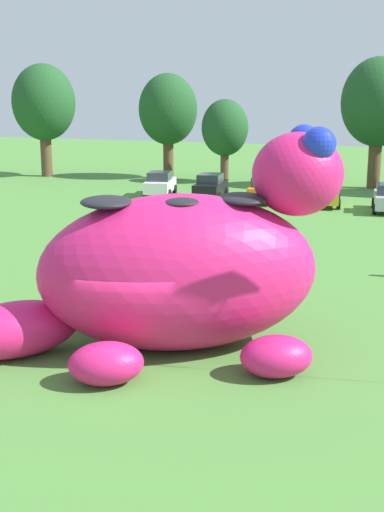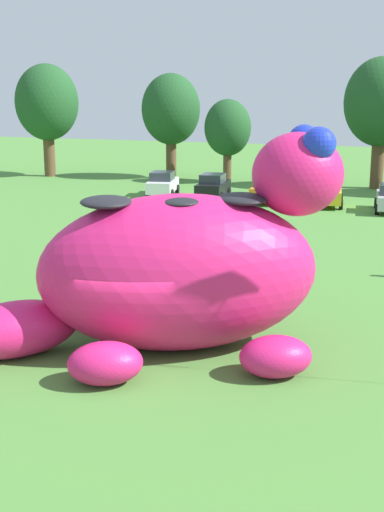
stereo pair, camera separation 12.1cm
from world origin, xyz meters
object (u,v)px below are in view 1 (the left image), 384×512
(giant_inflatable_creature, at_px, (179,270))
(car_black, at_px, (211,186))
(car_white, at_px, (160,184))
(car_yellow, at_px, (326,193))
(car_orange, at_px, (264,189))

(giant_inflatable_creature, relative_size, car_black, 2.43)
(giant_inflatable_creature, distance_m, car_black, 28.49)
(car_white, relative_size, car_yellow, 1.01)
(car_white, distance_m, car_black, 3.79)
(giant_inflatable_creature, xyz_separation_m, car_yellow, (-0.69, 26.83, -1.44))
(car_orange, bearing_deg, car_black, 176.30)
(car_white, bearing_deg, car_orange, -1.50)
(car_orange, xyz_separation_m, car_yellow, (4.08, -0.02, 0.00))
(car_black, bearing_deg, car_orange, -3.70)
(car_black, bearing_deg, giant_inflatable_creature, -72.23)
(car_yellow, bearing_deg, giant_inflatable_creature, -88.53)
(car_black, bearing_deg, car_yellow, -1.93)
(car_black, xyz_separation_m, car_yellow, (7.99, -0.27, 0.00))
(car_black, relative_size, car_orange, 1.00)
(car_orange, bearing_deg, car_yellow, -0.22)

